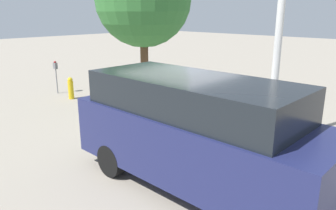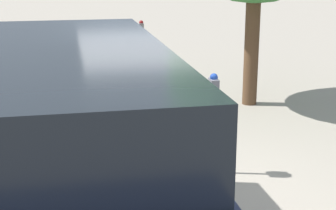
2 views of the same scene
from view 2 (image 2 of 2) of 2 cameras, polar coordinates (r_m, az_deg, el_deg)
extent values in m
plane|color=gray|center=(6.77, 1.83, -9.70)|extent=(80.00, 80.00, 0.00)
cylinder|color=gray|center=(7.20, 4.95, -3.41)|extent=(0.05, 0.05, 1.10)
cube|color=slate|center=(7.01, 5.08, 1.86)|extent=(0.20, 0.11, 0.26)
sphere|color=navy|center=(6.97, 5.11, 3.07)|extent=(0.11, 0.11, 0.11)
cylinder|color=gray|center=(13.89, -2.93, 5.81)|extent=(0.05, 0.05, 1.05)
cube|color=slate|center=(13.79, -2.97, 8.50)|extent=(0.20, 0.11, 0.26)
sphere|color=maroon|center=(13.77, -2.98, 9.13)|extent=(0.11, 0.11, 0.11)
cube|color=navy|center=(4.75, -10.84, -8.87)|extent=(5.16, 1.93, 1.20)
cube|color=black|center=(4.58, -11.46, 2.38)|extent=(4.13, 1.77, 0.65)
cylinder|color=black|center=(6.50, -3.40, -7.43)|extent=(0.70, 0.23, 0.70)
cylinder|color=#513823|center=(10.69, 9.27, 6.87)|extent=(0.30, 0.30, 2.60)
cylinder|color=gold|center=(12.67, -2.48, 4.11)|extent=(0.22, 0.22, 0.73)
sphere|color=gold|center=(12.59, -2.50, 5.96)|extent=(0.19, 0.19, 0.19)
camera|label=1|loc=(4.70, -94.00, 4.64)|focal=35.00mm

